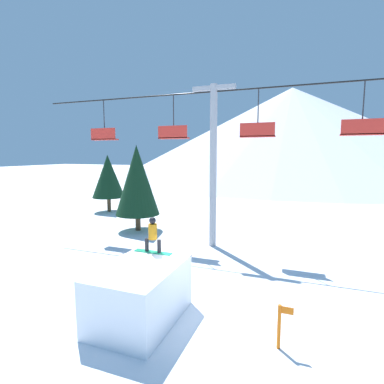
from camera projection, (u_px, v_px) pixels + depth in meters
name	position (u px, v px, depth m)	size (l,w,h in m)	color
ground_plane	(188.00, 312.00, 10.08)	(220.00, 220.00, 0.00)	white
mountain_ridge	(291.00, 133.00, 68.74)	(78.42, 78.42, 20.06)	silver
snow_ramp	(140.00, 294.00, 9.49)	(2.24, 3.26, 1.79)	white
snowboarder	(153.00, 235.00, 10.62)	(1.42, 0.31, 1.29)	#1E9E6B
chairlift	(213.00, 148.00, 16.59)	(22.65, 0.44, 9.04)	#9E9EA3
pine_tree_near	(137.00, 180.00, 20.35)	(3.00, 3.00, 5.89)	#4C3823
pine_tree_far	(108.00, 176.00, 27.12)	(2.90, 2.90, 5.20)	#4C3823
trail_marker	(280.00, 325.00, 8.12)	(0.41, 0.10, 1.26)	orange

